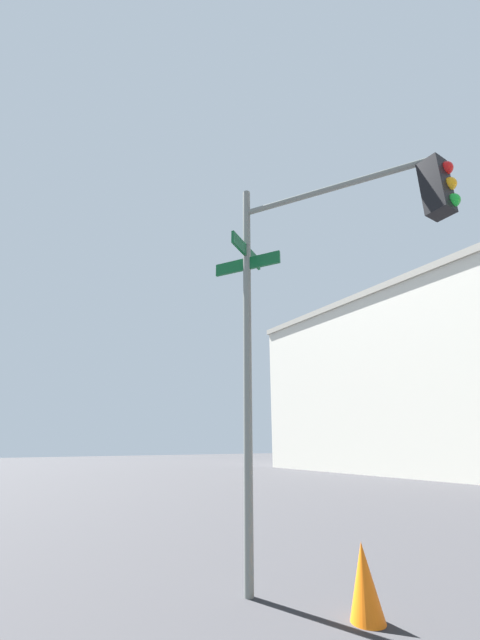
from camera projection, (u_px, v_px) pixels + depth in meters
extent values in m
cylinder|color=slate|center=(248.00, 360.00, 5.28)|extent=(0.12, 0.12, 5.76)
cylinder|color=slate|center=(329.00, 189.00, 5.50)|extent=(2.38, 1.50, 0.09)
cube|color=black|center=(436.00, 188.00, 4.79)|extent=(0.28, 0.28, 0.80)
sphere|color=red|center=(446.00, 168.00, 4.81)|extent=(0.18, 0.18, 0.18)
sphere|color=orange|center=(449.00, 184.00, 4.73)|extent=(0.18, 0.18, 0.18)
sphere|color=green|center=(453.00, 201.00, 4.65)|extent=(0.18, 0.18, 0.18)
cube|color=#0F5128|center=(247.00, 264.00, 5.77)|extent=(0.96, 0.61, 0.20)
cube|color=#0F5128|center=(247.00, 252.00, 5.84)|extent=(0.56, 0.87, 0.20)
cube|color=beige|center=(455.00, 394.00, 27.70)|extent=(18.31, 21.02, 10.55)
cube|color=gray|center=(443.00, 325.00, 29.45)|extent=(18.61, 21.32, 0.40)
cone|color=orange|center=(364.00, 581.00, 3.87)|extent=(0.36, 0.36, 0.73)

